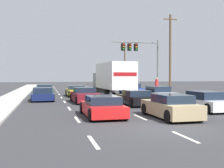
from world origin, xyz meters
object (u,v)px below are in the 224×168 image
object	(u,v)px
car_green	(44,91)
car_red	(102,107)
car_maroon	(84,96)
traffic_signal_mast	(137,51)
car_tan	(170,107)
car_black	(136,98)
car_silver	(158,94)
car_yellow	(76,91)
utility_pole_mid	(170,53)
utility_pole_far	(125,65)
car_navy	(43,95)
box_truck	(112,77)
car_blue	(131,90)
car_white	(204,102)
pedestrian_near_corner	(157,85)

from	to	relation	value
car_green	car_red	size ratio (longest dim) A/B	1.06
car_maroon	traffic_signal_mast	world-z (taller)	traffic_signal_mast
car_maroon	car_tan	bearing A→B (deg)	-71.22
car_black	car_tan	distance (m)	6.72
car_green	car_black	size ratio (longest dim) A/B	1.05
car_silver	traffic_signal_mast	distance (m)	12.33
car_yellow	car_silver	xyz separation A→B (m)	(6.86, -6.83, 0.03)
car_tan	utility_pole_mid	xyz separation A→B (m)	(8.81, 18.90, 4.52)
car_silver	utility_pole_mid	bearing A→B (deg)	58.76
car_tan	utility_pole_far	size ratio (longest dim) A/B	0.50
car_green	traffic_signal_mast	bearing A→B (deg)	13.58
car_navy	car_maroon	world-z (taller)	car_maroon
box_truck	car_blue	bearing A→B (deg)	45.54
car_maroon	car_white	size ratio (longest dim) A/B	0.96
car_yellow	box_truck	distance (m)	4.50
car_maroon	car_tan	xyz separation A→B (m)	(3.30, -9.69, 0.01)
car_black	car_blue	xyz separation A→B (m)	(3.22, 11.42, 0.07)
car_yellow	car_silver	size ratio (longest dim) A/B	0.97
car_green	pedestrian_near_corner	size ratio (longest dim) A/B	2.41
car_silver	car_yellow	bearing A→B (deg)	135.10
car_yellow	utility_pole_mid	size ratio (longest dim) A/B	0.45
pedestrian_near_corner	box_truck	bearing A→B (deg)	-155.47
car_black	utility_pole_mid	bearing A→B (deg)	54.97
car_red	utility_pole_far	distance (m)	40.26
car_silver	car_white	size ratio (longest dim) A/B	1.01
car_black	car_yellow	bearing A→B (deg)	108.69
car_blue	pedestrian_near_corner	bearing A→B (deg)	-5.95
car_green	car_navy	world-z (taller)	car_green
car_navy	utility_pole_far	bearing A→B (deg)	60.41
car_tan	car_black	bearing A→B (deg)	87.71
car_red	car_tan	bearing A→B (deg)	-21.44
pedestrian_near_corner	car_white	bearing A→B (deg)	-101.19
car_green	utility_pole_mid	bearing A→B (deg)	1.04
car_blue	utility_pole_mid	xyz separation A→B (m)	(5.32, 0.76, 4.51)
car_white	pedestrian_near_corner	world-z (taller)	pedestrian_near_corner
car_black	car_white	size ratio (longest dim) A/B	0.95
utility_pole_far	car_maroon	bearing A→B (deg)	-111.99
car_navy	car_red	size ratio (longest dim) A/B	0.97
car_yellow	pedestrian_near_corner	xyz separation A→B (m)	(9.83, 0.68, 0.53)
car_silver	utility_pole_far	world-z (taller)	utility_pole_far
car_white	car_green	bearing A→B (deg)	122.35
car_navy	car_black	size ratio (longest dim) A/B	0.95
car_blue	utility_pole_far	bearing A→B (deg)	76.17
car_silver	pedestrian_near_corner	world-z (taller)	pedestrian_near_corner
car_maroon	car_silver	bearing A→B (deg)	5.14
car_green	car_tan	xyz separation A→B (m)	(6.61, -18.62, 0.01)
car_blue	car_silver	distance (m)	7.83
car_silver	traffic_signal_mast	xyz separation A→B (m)	(1.74, 11.19, 4.87)
car_silver	car_blue	bearing A→B (deg)	90.83
box_truck	car_tan	world-z (taller)	box_truck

